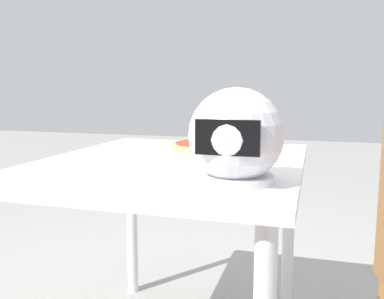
# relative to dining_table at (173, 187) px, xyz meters

# --- Properties ---
(dining_table) EXTENTS (0.86, 1.04, 0.75)m
(dining_table) POSITION_rel_dining_table_xyz_m (0.00, 0.00, 0.00)
(dining_table) COLOR white
(dining_table) RESTS_ON ground
(pizza_plate) EXTENTS (0.34, 0.34, 0.01)m
(pizza_plate) POSITION_rel_dining_table_xyz_m (-0.07, -0.23, 0.10)
(pizza_plate) COLOR white
(pizza_plate) RESTS_ON dining_table
(pizza) EXTENTS (0.30, 0.30, 0.05)m
(pizza) POSITION_rel_dining_table_xyz_m (-0.07, -0.23, 0.12)
(pizza) COLOR tan
(pizza) RESTS_ON pizza_plate
(motorcycle_helmet) EXTENTS (0.24, 0.24, 0.24)m
(motorcycle_helmet) POSITION_rel_dining_table_xyz_m (-0.27, 0.28, 0.21)
(motorcycle_helmet) COLOR silver
(motorcycle_helmet) RESTS_ON dining_table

